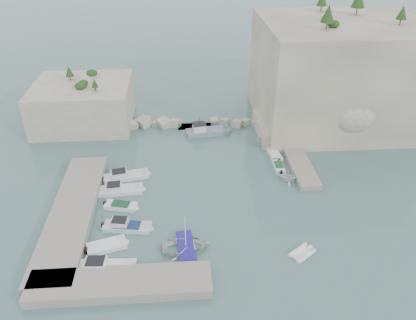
{
  "coord_description": "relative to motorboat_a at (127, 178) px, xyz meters",
  "views": [
    {
      "loc": [
        -3.34,
        -40.41,
        31.95
      ],
      "look_at": [
        0.0,
        6.0,
        3.0
      ],
      "focal_mm": 35.0,
      "sensor_mm": 36.0,
      "label": 1
    }
  ],
  "objects": [
    {
      "name": "ledge_east",
      "position": [
        24.84,
        3.08,
        0.4
      ],
      "size": [
        3.0,
        16.0,
        0.8
      ],
      "primitive_type": "cube",
      "color": "#9E9689",
      "rests_on": "ground"
    },
    {
      "name": "tender_east_d",
      "position": [
        21.92,
        7.56,
        0.0
      ],
      "size": [
        4.34,
        1.69,
        1.67
      ],
      "primitive_type": "imported",
      "rotation": [
        0.0,
        0.0,
        1.56
      ],
      "color": "white",
      "rests_on": "ground"
    },
    {
      "name": "cliff_terrace",
      "position": [
        24.34,
        11.08,
        1.25
      ],
      "size": [
        8.0,
        10.0,
        2.5
      ],
      "primitive_type": "cube",
      "color": "beige",
      "rests_on": "ground"
    },
    {
      "name": "motorboat_e",
      "position": [
        -0.8,
        -13.64,
        0.0
      ],
      "size": [
        5.01,
        3.16,
        0.7
      ],
      "primitive_type": null,
      "rotation": [
        0.0,
        0.0,
        0.29
      ],
      "color": "white",
      "rests_on": "ground"
    },
    {
      "name": "motorboat_b",
      "position": [
        -0.37,
        -3.24,
        0.0
      ],
      "size": [
        6.39,
        2.48,
        1.4
      ],
      "primitive_type": null,
      "rotation": [
        0.0,
        0.0,
        0.07
      ],
      "color": "silver",
      "rests_on": "ground"
    },
    {
      "name": "quay_south",
      "position": [
        1.34,
        -19.42,
        0.55
      ],
      "size": [
        18.0,
        4.0,
        1.1
      ],
      "primitive_type": "cube",
      "color": "#9E9689",
      "rests_on": "ground"
    },
    {
      "name": "vegetation",
      "position": [
        29.17,
        17.48,
        17.93
      ],
      "size": [
        53.48,
        13.88,
        13.4
      ],
      "color": "#1E4219",
      "rests_on": "ground"
    },
    {
      "name": "cliff_east",
      "position": [
        34.34,
        16.08,
        8.5
      ],
      "size": [
        26.0,
        22.0,
        17.0
      ],
      "primitive_type": "cube",
      "color": "beige",
      "rests_on": "ground"
    },
    {
      "name": "work_boat",
      "position": [
        12.21,
        12.08,
        0.0
      ],
      "size": [
        8.06,
        3.48,
        2.2
      ],
      "primitive_type": null,
      "rotation": [
        0.0,
        0.0,
        0.16
      ],
      "color": "slate",
      "rests_on": "ground"
    },
    {
      "name": "motorboat_c",
      "position": [
        -0.04,
        -6.6,
        0.0
      ],
      "size": [
        4.64,
        2.58,
        0.7
      ],
      "primitive_type": null,
      "rotation": [
        0.0,
        0.0,
        -0.24
      ],
      "color": "white",
      "rests_on": "ground"
    },
    {
      "name": "rowboat",
      "position": [
        7.92,
        -14.49,
        0.0
      ],
      "size": [
        5.7,
        4.32,
        1.11
      ],
      "primitive_type": "imported",
      "rotation": [
        0.0,
        0.0,
        1.67
      ],
      "color": "white",
      "rests_on": "ground"
    },
    {
      "name": "tender_east_c",
      "position": [
        21.78,
        4.58,
        0.0
      ],
      "size": [
        1.98,
        4.84,
        0.7
      ],
      "primitive_type": null,
      "rotation": [
        0.0,
        0.0,
        1.67
      ],
      "color": "white",
      "rests_on": "ground"
    },
    {
      "name": "breakwater",
      "position": [
        10.34,
        15.08,
        0.7
      ],
      "size": [
        28.0,
        3.0,
        1.4
      ],
      "primitive_type": "cube",
      "color": "beige",
      "rests_on": "ground"
    },
    {
      "name": "motorboat_a",
      "position": [
        0.0,
        0.0,
        0.0
      ],
      "size": [
        7.06,
        3.34,
        1.4
      ],
      "primitive_type": null,
      "rotation": [
        0.0,
        0.0,
        0.2
      ],
      "color": "silver",
      "rests_on": "ground"
    },
    {
      "name": "outcrop_west",
      "position": [
        -8.66,
        18.08,
        3.5
      ],
      "size": [
        16.0,
        14.0,
        7.0
      ],
      "primitive_type": "cube",
      "color": "beige",
      "rests_on": "ground"
    },
    {
      "name": "ground",
      "position": [
        11.34,
        -6.92,
        0.0
      ],
      "size": [
        400.0,
        400.0,
        0.0
      ],
      "primitive_type": "plane",
      "color": "slate",
      "rests_on": "ground"
    },
    {
      "name": "inflatable_dinghy",
      "position": [
        20.46,
        -16.21,
        0.0
      ],
      "size": [
        3.4,
        3.03,
        0.44
      ],
      "primitive_type": null,
      "rotation": [
        0.0,
        0.0,
        0.62
      ],
      "color": "white",
      "rests_on": "ground"
    },
    {
      "name": "tender_east_a",
      "position": [
        22.36,
        -2.22,
        0.0
      ],
      "size": [
        3.61,
        3.32,
        1.6
      ],
      "primitive_type": "imported",
      "rotation": [
        0.0,
        0.0,
        1.31
      ],
      "color": "white",
      "rests_on": "ground"
    },
    {
      "name": "quay_west",
      "position": [
        -5.66,
        -7.92,
        0.55
      ],
      "size": [
        5.0,
        24.0,
        1.1
      ],
      "primitive_type": "cube",
      "color": "#9E9689",
      "rests_on": "ground"
    },
    {
      "name": "motorboat_f",
      "position": [
        -0.48,
        -16.89,
        0.0
      ],
      "size": [
        6.93,
        2.42,
        1.4
      ],
      "primitive_type": null,
      "rotation": [
        0.0,
        0.0,
        -0.06
      ],
      "color": "white",
      "rests_on": "ground"
    },
    {
      "name": "rowboat_mast",
      "position": [
        7.92,
        -14.49,
        2.65
      ],
      "size": [
        0.1,
        0.1,
        4.2
      ],
      "primitive_type": "cylinder",
      "color": "white",
      "rests_on": "rowboat"
    },
    {
      "name": "tender_east_b",
      "position": [
        21.71,
        1.02,
        0.0
      ],
      "size": [
        1.35,
        3.83,
        0.7
      ],
      "primitive_type": null,
      "rotation": [
        0.0,
        0.0,
        1.56
      ],
      "color": "white",
      "rests_on": "ground"
    },
    {
      "name": "motorboat_d",
      "position": [
        1.16,
        -10.63,
        0.0
      ],
      "size": [
        6.35,
        2.72,
        1.4
      ],
      "primitive_type": null,
      "rotation": [
        0.0,
        0.0,
        -0.15
      ],
      "color": "silver",
      "rests_on": "ground"
    }
  ]
}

